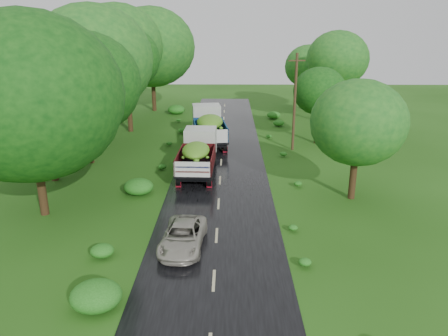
{
  "coord_description": "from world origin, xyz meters",
  "views": [
    {
      "loc": [
        0.61,
        -15.54,
        10.08
      ],
      "look_at": [
        0.3,
        9.56,
        1.7
      ],
      "focal_mm": 35.0,
      "sensor_mm": 36.0,
      "label": 1
    }
  ],
  "objects_px": {
    "truck_near": "(198,152)",
    "car": "(183,236)",
    "truck_far": "(208,124)",
    "utility_pole": "(295,101)"
  },
  "relations": [
    {
      "from": "car",
      "to": "utility_pole",
      "type": "distance_m",
      "value": 18.69
    },
    {
      "from": "car",
      "to": "truck_near",
      "type": "bearing_deg",
      "value": 94.0
    },
    {
      "from": "truck_near",
      "to": "car",
      "type": "height_order",
      "value": "truck_near"
    },
    {
      "from": "truck_far",
      "to": "truck_near",
      "type": "bearing_deg",
      "value": -99.88
    },
    {
      "from": "truck_near",
      "to": "truck_far",
      "type": "distance_m",
      "value": 8.04
    },
    {
      "from": "truck_far",
      "to": "utility_pole",
      "type": "bearing_deg",
      "value": -23.05
    },
    {
      "from": "truck_near",
      "to": "car",
      "type": "distance_m",
      "value": 10.8
    },
    {
      "from": "truck_near",
      "to": "utility_pole",
      "type": "bearing_deg",
      "value": 40.79
    },
    {
      "from": "truck_near",
      "to": "car",
      "type": "bearing_deg",
      "value": -88.2
    },
    {
      "from": "truck_far",
      "to": "utility_pole",
      "type": "height_order",
      "value": "utility_pole"
    }
  ]
}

